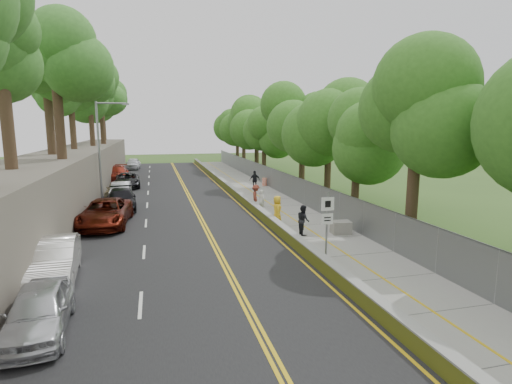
# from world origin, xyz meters

# --- Properties ---
(ground) EXTENTS (140.00, 140.00, 0.00)m
(ground) POSITION_xyz_m (0.00, 0.00, 0.00)
(ground) COLOR #33511E
(ground) RESTS_ON ground
(road) EXTENTS (11.20, 66.00, 0.04)m
(road) POSITION_xyz_m (-5.40, 15.00, 0.02)
(road) COLOR black
(road) RESTS_ON ground
(sidewalk) EXTENTS (4.20, 66.00, 0.05)m
(sidewalk) POSITION_xyz_m (2.55, 15.00, 0.03)
(sidewalk) COLOR gray
(sidewalk) RESTS_ON ground
(jersey_barrier) EXTENTS (0.42, 66.00, 0.60)m
(jersey_barrier) POSITION_xyz_m (0.25, 15.00, 0.30)
(jersey_barrier) COLOR #C9D924
(jersey_barrier) RESTS_ON ground
(rock_embankment) EXTENTS (5.00, 66.00, 4.00)m
(rock_embankment) POSITION_xyz_m (-13.50, 15.00, 2.00)
(rock_embankment) COLOR #595147
(rock_embankment) RESTS_ON ground
(chainlink_fence) EXTENTS (0.04, 66.00, 2.00)m
(chainlink_fence) POSITION_xyz_m (4.65, 15.00, 1.00)
(chainlink_fence) COLOR slate
(chainlink_fence) RESTS_ON ground
(trees_embankment) EXTENTS (6.40, 66.00, 13.00)m
(trees_embankment) POSITION_xyz_m (-13.00, 15.00, 10.50)
(trees_embankment) COLOR #41842E
(trees_embankment) RESTS_ON rock_embankment
(trees_fenceside) EXTENTS (7.00, 66.00, 14.00)m
(trees_fenceside) POSITION_xyz_m (7.00, 15.00, 7.00)
(trees_fenceside) COLOR #3E7E25
(trees_fenceside) RESTS_ON ground
(streetlight) EXTENTS (2.52, 0.22, 8.00)m
(streetlight) POSITION_xyz_m (-10.46, 14.00, 4.64)
(streetlight) COLOR gray
(streetlight) RESTS_ON ground
(signpost) EXTENTS (0.62, 0.09, 3.10)m
(signpost) POSITION_xyz_m (1.05, -3.02, 1.96)
(signpost) COLOR gray
(signpost) RESTS_ON sidewalk
(construction_barrel) EXTENTS (0.50, 0.50, 0.82)m
(construction_barrel) POSITION_xyz_m (4.30, 19.36, 0.46)
(construction_barrel) COLOR #E92B00
(construction_barrel) RESTS_ON sidewalk
(concrete_block) EXTENTS (1.17, 0.94, 0.72)m
(concrete_block) POSITION_xyz_m (3.62, 0.69, 0.41)
(concrete_block) COLOR slate
(concrete_block) RESTS_ON sidewalk
(car_0) EXTENTS (1.96, 4.26, 1.42)m
(car_0) POSITION_xyz_m (-10.02, -7.27, 0.75)
(car_0) COLOR silver
(car_0) RESTS_ON road
(car_1) EXTENTS (2.22, 5.21, 1.67)m
(car_1) POSITION_xyz_m (-10.60, -2.98, 0.88)
(car_1) COLOR white
(car_1) RESTS_ON road
(car_2) EXTENTS (3.11, 6.04, 1.63)m
(car_2) POSITION_xyz_m (-9.56, 5.88, 0.85)
(car_2) COLOR #54140A
(car_2) RESTS_ON road
(car_3) EXTENTS (2.39, 5.25, 1.49)m
(car_3) POSITION_xyz_m (-9.00, 10.83, 0.79)
(car_3) COLOR black
(car_3) RESTS_ON road
(car_4) EXTENTS (2.03, 4.22, 1.39)m
(car_4) POSITION_xyz_m (-9.71, 16.41, 0.73)
(car_4) COLOR tan
(car_4) RESTS_ON road
(car_5) EXTENTS (1.56, 4.22, 1.38)m
(car_5) POSITION_xyz_m (-9.36, 15.46, 0.73)
(car_5) COLOR #B6B8BD
(car_5) RESTS_ON road
(car_6) EXTENTS (2.62, 5.25, 1.43)m
(car_6) POSITION_xyz_m (-9.21, 22.01, 0.75)
(car_6) COLOR black
(car_6) RESTS_ON road
(car_7) EXTENTS (2.40, 5.77, 1.67)m
(car_7) POSITION_xyz_m (-10.60, 27.21, 0.87)
(car_7) COLOR #9F2E1E
(car_7) RESTS_ON road
(car_8) EXTENTS (2.13, 4.68, 1.56)m
(car_8) POSITION_xyz_m (-9.45, 39.55, 0.82)
(car_8) COLOR silver
(car_8) RESTS_ON road
(painter_0) EXTENTS (0.72, 0.96, 1.79)m
(painter_0) POSITION_xyz_m (0.75, 3.68, 0.95)
(painter_0) COLOR yellow
(painter_0) RESTS_ON sidewalk
(painter_1) EXTENTS (0.56, 0.68, 1.61)m
(painter_1) POSITION_xyz_m (0.75, 7.34, 0.85)
(painter_1) COLOR silver
(painter_1) RESTS_ON sidewalk
(painter_2) EXTENTS (0.67, 0.84, 1.70)m
(painter_2) POSITION_xyz_m (1.45, 1.00, 0.90)
(painter_2) COLOR black
(painter_2) RESTS_ON sidewalk
(painter_3) EXTENTS (0.87, 1.23, 1.73)m
(painter_3) POSITION_xyz_m (0.75, 9.01, 0.91)
(painter_3) COLOR brown
(painter_3) RESTS_ON sidewalk
(person_far) EXTENTS (1.06, 0.45, 1.80)m
(person_far) POSITION_xyz_m (2.80, 17.44, 0.95)
(person_far) COLOR black
(person_far) RESTS_ON sidewalk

